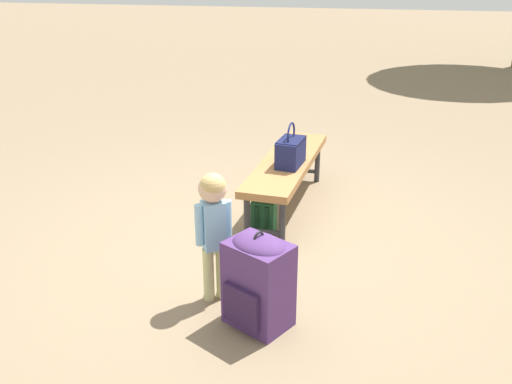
{
  "coord_description": "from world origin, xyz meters",
  "views": [
    {
      "loc": [
        3.85,
        0.74,
        2.1
      ],
      "look_at": [
        -0.01,
        -0.02,
        0.45
      ],
      "focal_mm": 40.58,
      "sensor_mm": 36.0,
      "label": 1
    }
  ],
  "objects_px": {
    "park_bench": "(287,166)",
    "backpack_small": "(264,214)",
    "backpack_large": "(258,279)",
    "handbag": "(291,151)",
    "child_standing": "(213,218)"
  },
  "relations": [
    {
      "from": "backpack_small",
      "to": "backpack_large",
      "type": "bearing_deg",
      "value": 8.81
    },
    {
      "from": "backpack_large",
      "to": "child_standing",
      "type": "bearing_deg",
      "value": -123.74
    },
    {
      "from": "park_bench",
      "to": "backpack_small",
      "type": "distance_m",
      "value": 0.57
    },
    {
      "from": "backpack_large",
      "to": "backpack_small",
      "type": "xyz_separation_m",
      "value": [
        -1.22,
        -0.19,
        -0.15
      ]
    },
    {
      "from": "backpack_small",
      "to": "park_bench",
      "type": "bearing_deg",
      "value": 168.27
    },
    {
      "from": "backpack_large",
      "to": "backpack_small",
      "type": "distance_m",
      "value": 1.25
    },
    {
      "from": "handbag",
      "to": "child_standing",
      "type": "distance_m",
      "value": 1.41
    },
    {
      "from": "park_bench",
      "to": "backpack_large",
      "type": "bearing_deg",
      "value": 2.82
    },
    {
      "from": "handbag",
      "to": "backpack_small",
      "type": "bearing_deg",
      "value": -22.39
    },
    {
      "from": "park_bench",
      "to": "backpack_large",
      "type": "xyz_separation_m",
      "value": [
        1.72,
        0.08,
        -0.08
      ]
    },
    {
      "from": "backpack_large",
      "to": "park_bench",
      "type": "bearing_deg",
      "value": -177.18
    },
    {
      "from": "backpack_large",
      "to": "backpack_small",
      "type": "bearing_deg",
      "value": -171.19
    },
    {
      "from": "child_standing",
      "to": "backpack_large",
      "type": "height_order",
      "value": "child_standing"
    },
    {
      "from": "park_bench",
      "to": "backpack_small",
      "type": "relative_size",
      "value": 5.17
    },
    {
      "from": "park_bench",
      "to": "child_standing",
      "type": "relative_size",
      "value": 1.87
    }
  ]
}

